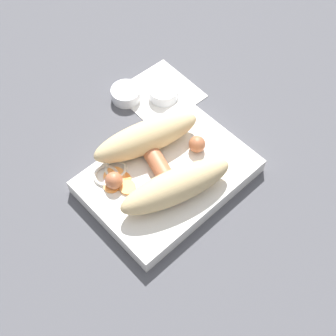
{
  "coord_description": "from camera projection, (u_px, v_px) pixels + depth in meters",
  "views": [
    {
      "loc": [
        -0.27,
        -0.29,
        0.64
      ],
      "look_at": [
        0.0,
        0.0,
        0.04
      ],
      "focal_mm": 50.0,
      "sensor_mm": 36.0,
      "label": 1
    }
  ],
  "objects": [
    {
      "name": "napkin",
      "position": [
        160.0,
        93.0,
        0.86
      ],
      "size": [
        0.13,
        0.13,
        0.0
      ],
      "color": "white",
      "rests_on": "ground_plane"
    },
    {
      "name": "pickled_veggies",
      "position": [
        114.0,
        178.0,
        0.72
      ],
      "size": [
        0.06,
        0.07,
        0.01
      ],
      "color": "orange",
      "rests_on": "food_tray"
    },
    {
      "name": "bread_roll",
      "position": [
        161.0,
        161.0,
        0.71
      ],
      "size": [
        0.21,
        0.2,
        0.05
      ],
      "color": "#DBBC84",
      "rests_on": "food_tray"
    },
    {
      "name": "condiment_cup_far",
      "position": [
        126.0,
        94.0,
        0.85
      ],
      "size": [
        0.05,
        0.05,
        0.02
      ],
      "color": "silver",
      "rests_on": "ground_plane"
    },
    {
      "name": "sausage",
      "position": [
        157.0,
        162.0,
        0.73
      ],
      "size": [
        0.17,
        0.15,
        0.03
      ],
      "color": "#B26642",
      "rests_on": "food_tray"
    },
    {
      "name": "condiment_cup_near",
      "position": [
        164.0,
        93.0,
        0.85
      ],
      "size": [
        0.05,
        0.05,
        0.02
      ],
      "color": "silver",
      "rests_on": "ground_plane"
    },
    {
      "name": "ground_plane",
      "position": [
        168.0,
        181.0,
        0.76
      ],
      "size": [
        3.0,
        3.0,
        0.0
      ],
      "primitive_type": "plane",
      "color": "#4C4C51"
    },
    {
      "name": "food_tray",
      "position": [
        168.0,
        176.0,
        0.74
      ],
      "size": [
        0.26,
        0.18,
        0.03
      ],
      "color": "silver",
      "rests_on": "ground_plane"
    }
  ]
}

